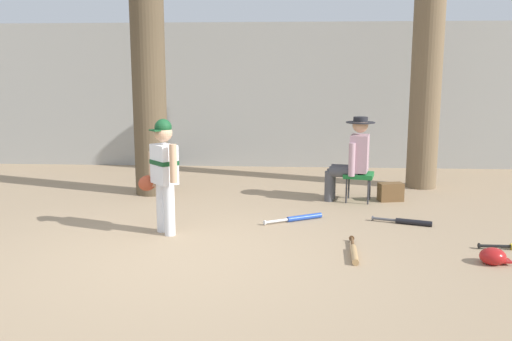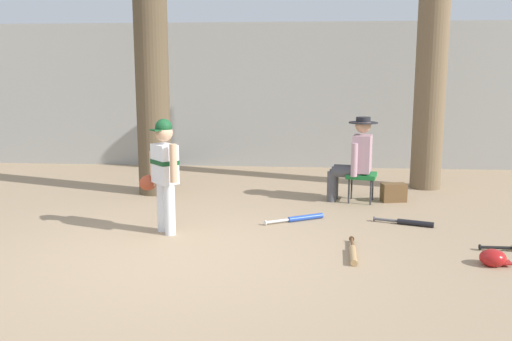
# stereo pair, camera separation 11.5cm
# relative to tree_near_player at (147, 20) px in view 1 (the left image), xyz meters

# --- Properties ---
(ground_plane) EXTENTS (60.00, 60.00, 0.00)m
(ground_plane) POSITION_rel_tree_near_player_xyz_m (0.96, -2.89, -2.55)
(ground_plane) COLOR #9E8466
(concrete_back_wall) EXTENTS (18.00, 0.36, 2.73)m
(concrete_back_wall) POSITION_rel_tree_near_player_xyz_m (0.96, 2.67, -1.19)
(concrete_back_wall) COLOR #9E9E99
(concrete_back_wall) RESTS_ON ground
(tree_near_player) EXTENTS (0.68, 0.68, 5.77)m
(tree_near_player) POSITION_rel_tree_near_player_xyz_m (0.00, 0.00, 0.00)
(tree_near_player) COLOR brown
(tree_near_player) RESTS_ON ground
(tree_behind_spectator) EXTENTS (0.68, 0.68, 4.60)m
(tree_behind_spectator) POSITION_rel_tree_near_player_xyz_m (4.17, 0.74, -0.59)
(tree_behind_spectator) COLOR brown
(tree_behind_spectator) RESTS_ON ground
(young_ballplayer) EXTENTS (0.55, 0.47, 1.31)m
(young_ballplayer) POSITION_rel_tree_near_player_xyz_m (0.66, -2.06, -1.81)
(young_ballplayer) COLOR white
(young_ballplayer) RESTS_ON ground
(folding_stool) EXTENTS (0.48, 0.48, 0.41)m
(folding_stool) POSITION_rel_tree_near_player_xyz_m (3.05, -0.33, -2.19)
(folding_stool) COLOR #196B2D
(folding_stool) RESTS_ON ground
(seated_spectator) EXTENTS (0.68, 0.54, 1.20)m
(seated_spectator) POSITION_rel_tree_near_player_xyz_m (2.95, -0.31, -1.91)
(seated_spectator) COLOR #47474C
(seated_spectator) RESTS_ON ground
(handbag_beside_stool) EXTENTS (0.37, 0.25, 0.26)m
(handbag_beside_stool) POSITION_rel_tree_near_player_xyz_m (3.51, -0.28, -2.42)
(handbag_beside_stool) COLOR brown
(handbag_beside_stool) RESTS_ON ground
(bat_black_composite) EXTENTS (0.69, 0.29, 0.07)m
(bat_black_composite) POSITION_rel_tree_near_player_xyz_m (3.52, -1.51, -2.52)
(bat_black_composite) COLOR black
(bat_black_composite) RESTS_ON ground
(bat_blue_youth) EXTENTS (0.73, 0.46, 0.07)m
(bat_blue_youth) POSITION_rel_tree_near_player_xyz_m (2.21, -1.42, -2.52)
(bat_blue_youth) COLOR #2347AD
(bat_blue_youth) RESTS_ON ground
(bat_wood_tan) EXTENTS (0.11, 0.79, 0.07)m
(bat_wood_tan) POSITION_rel_tree_near_player_xyz_m (2.73, -2.72, -2.52)
(bat_wood_tan) COLOR tan
(bat_wood_tan) RESTS_ON ground
(batting_helmet_red) EXTENTS (0.29, 0.23, 0.17)m
(batting_helmet_red) POSITION_rel_tree_near_player_xyz_m (4.03, -2.87, -2.48)
(batting_helmet_red) COLOR #A81919
(batting_helmet_red) RESTS_ON ground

